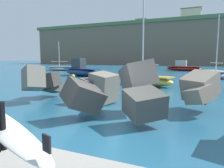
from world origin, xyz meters
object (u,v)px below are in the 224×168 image
at_px(boat_mid_centre, 214,74).
at_px(mooring_buoy_outer, 73,76).
at_px(station_building_central, 142,25).
at_px(boat_near_centre, 61,68).
at_px(station_building_west, 173,23).
at_px(boat_mid_left, 146,80).
at_px(boat_mid_right, 80,70).
at_px(boat_near_left, 183,67).
at_px(station_building_east, 191,16).
at_px(mooring_buoy_middle, 221,76).

height_order(boat_mid_centre, mooring_buoy_outer, boat_mid_centre).
bearing_deg(station_building_central, boat_near_centre, -87.33).
xyz_separation_m(boat_near_centre, station_building_west, (11.11, 66.51, 17.70)).
relative_size(boat_mid_left, boat_mid_right, 1.19).
bearing_deg(mooring_buoy_outer, boat_near_left, 63.17).
relative_size(boat_near_centre, station_building_central, 0.80).
xyz_separation_m(boat_near_centre, boat_mid_left, (19.93, -15.21, 0.05)).
height_order(boat_near_left, boat_near_centre, boat_near_centre).
relative_size(boat_mid_left, boat_mid_centre, 1.07).
bearing_deg(boat_mid_centre, mooring_buoy_outer, -155.29).
bearing_deg(station_building_central, boat_mid_right, -80.37).
bearing_deg(station_building_east, boat_mid_centre, -84.21).
distance_m(boat_mid_centre, station_building_west, 75.25).
height_order(boat_near_centre, boat_mid_centre, boat_mid_centre).
xyz_separation_m(boat_mid_left, boat_mid_right, (-10.15, 6.28, 0.22)).
bearing_deg(boat_mid_left, station_building_west, 96.16).
distance_m(boat_near_centre, boat_mid_centre, 25.88).
xyz_separation_m(boat_mid_centre, boat_mid_right, (-15.57, -3.69, 0.24)).
relative_size(boat_near_left, boat_mid_left, 0.84).
distance_m(boat_mid_right, station_building_west, 77.43).
xyz_separation_m(boat_mid_left, boat_mid_centre, (5.41, 9.97, -0.02)).
relative_size(boat_mid_right, station_building_west, 1.08).
xyz_separation_m(mooring_buoy_outer, station_building_central, (-13.85, 79.17, 18.26)).
height_order(mooring_buoy_middle, mooring_buoy_outer, same).
relative_size(boat_near_left, boat_mid_centre, 0.90).
distance_m(mooring_buoy_outer, station_building_east, 69.74).
height_order(mooring_buoy_outer, station_building_east, station_building_east).
bearing_deg(boat_near_centre, boat_mid_right, -42.38).
relative_size(boat_mid_left, mooring_buoy_middle, 16.97).
distance_m(boat_mid_right, mooring_buoy_outer, 3.22).
bearing_deg(mooring_buoy_outer, station_building_central, 99.93).
distance_m(boat_mid_left, mooring_buoy_middle, 12.55).
relative_size(boat_near_centre, station_building_east, 0.76).
bearing_deg(boat_mid_left, boat_mid_centre, 61.50).
xyz_separation_m(boat_near_left, boat_mid_left, (-0.94, -23.31, -0.14)).
height_order(boat_near_centre, boat_mid_right, boat_near_centre).
xyz_separation_m(boat_mid_left, station_building_east, (-0.67, 69.99, 18.02)).
bearing_deg(boat_near_left, boat_near_centre, -158.79).
relative_size(boat_mid_left, mooring_buoy_outer, 16.97).
bearing_deg(boat_mid_left, mooring_buoy_middle, 60.35).
xyz_separation_m(boat_mid_left, station_building_west, (-8.82, 81.72, 17.66)).
xyz_separation_m(boat_mid_centre, station_building_central, (-28.48, 72.44, 18.00)).
bearing_deg(boat_near_centre, station_building_central, 92.67).
height_order(boat_mid_centre, station_building_east, station_building_east).
xyz_separation_m(boat_near_centre, mooring_buoy_outer, (10.72, -11.97, -0.23)).
distance_m(boat_near_left, boat_near_centre, 22.39).
relative_size(mooring_buoy_middle, station_building_west, 0.08).
bearing_deg(boat_mid_left, boat_mid_right, 148.24).
distance_m(boat_mid_left, boat_mid_centre, 11.35).
xyz_separation_m(boat_mid_right, mooring_buoy_outer, (0.94, -3.04, -0.50)).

